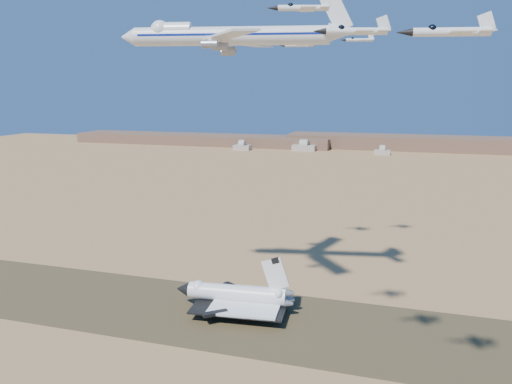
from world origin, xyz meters
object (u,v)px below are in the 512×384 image
(carrier_747, at_px, (224,36))
(chase_jet_c, at_px, (449,32))
(chase_jet_f, at_px, (358,40))
(chase_jet_e, at_px, (298,45))
(chase_jet_a, at_px, (302,8))
(crew_c, at_px, (243,318))
(chase_jet_b, at_px, (355,31))
(crew_a, at_px, (248,318))
(shuttle, at_px, (236,296))
(crew_b, at_px, (253,319))

(carrier_747, xyz_separation_m, chase_jet_c, (63.62, -67.61, -7.65))
(chase_jet_c, height_order, chase_jet_f, chase_jet_f)
(chase_jet_e, bearing_deg, carrier_747, -113.60)
(chase_jet_a, height_order, chase_jet_f, chase_jet_f)
(crew_c, xyz_separation_m, chase_jet_a, (27.16, -38.95, 95.77))
(chase_jet_e, xyz_separation_m, chase_jet_f, (23.00, 10.07, 2.37))
(carrier_747, xyz_separation_m, chase_jet_b, (47.51, -57.21, -5.94))
(crew_a, relative_size, chase_jet_c, 0.12)
(shuttle, xyz_separation_m, chase_jet_b, (45.28, -60.35, 84.03))
(carrier_747, height_order, chase_jet_c, carrier_747)
(crew_c, height_order, chase_jet_c, chase_jet_c)
(crew_a, relative_size, chase_jet_f, 0.14)
(crew_b, relative_size, chase_jet_b, 0.12)
(crew_b, relative_size, chase_jet_e, 0.12)
(chase_jet_c, bearing_deg, chase_jet_a, 128.82)
(shuttle, xyz_separation_m, carrier_747, (-2.24, -3.14, 89.97))
(crew_b, height_order, chase_jet_b, chase_jet_b)
(chase_jet_a, xyz_separation_m, chase_jet_f, (2.66, 101.88, 2.21))
(carrier_747, xyz_separation_m, crew_b, (10.86, -3.64, -94.85))
(shuttle, distance_m, crew_c, 9.80)
(chase_jet_c, distance_m, chase_jet_f, 129.95)
(carrier_747, bearing_deg, chase_jet_b, -61.23)
(shuttle, distance_m, chase_jet_e, 102.32)
(chase_jet_b, bearing_deg, chase_jet_e, 90.37)
(chase_jet_c, bearing_deg, crew_b, 118.52)
(crew_c, xyz_separation_m, chase_jet_c, (56.55, -63.78, 87.23))
(shuttle, xyz_separation_m, crew_b, (8.62, -6.78, -4.88))
(chase_jet_a, bearing_deg, chase_jet_e, 86.55)
(crew_a, bearing_deg, crew_c, 115.27)
(chase_jet_c, xyz_separation_m, chase_jet_e, (-49.73, 116.65, 8.38))
(crew_a, relative_size, chase_jet_e, 0.13)
(chase_jet_e, bearing_deg, chase_jet_b, -80.23)
(chase_jet_f, bearing_deg, crew_c, -131.18)
(carrier_747, height_order, crew_a, carrier_747)
(chase_jet_c, distance_m, chase_jet_e, 127.08)
(crew_c, relative_size, chase_jet_c, 0.11)
(chase_jet_e, bearing_deg, shuttle, -112.03)
(carrier_747, height_order, chase_jet_b, carrier_747)
(chase_jet_e, bearing_deg, crew_b, -101.08)
(chase_jet_b, bearing_deg, chase_jet_c, -50.05)
(shuttle, bearing_deg, chase_jet_e, 70.72)
(crew_c, bearing_deg, chase_jet_f, -95.97)
(chase_jet_f, bearing_deg, chase_jet_b, -100.60)
(shuttle, xyz_separation_m, crew_c, (4.83, -6.97, -4.91))
(carrier_747, bearing_deg, crew_c, -39.41)
(crew_b, relative_size, chase_jet_f, 0.12)
(crew_b, bearing_deg, chase_jet_c, -160.00)
(carrier_747, relative_size, chase_jet_e, 5.20)
(chase_jet_a, bearing_deg, chase_jet_f, 72.56)
(chase_jet_b, bearing_deg, chase_jet_a, 115.45)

